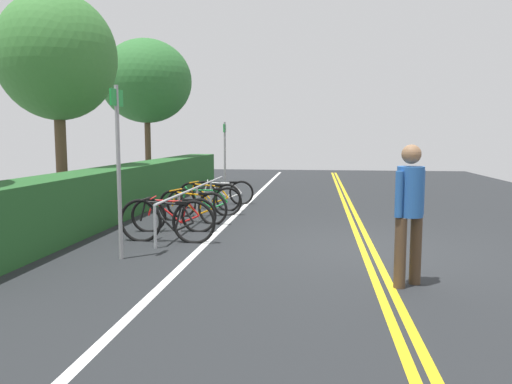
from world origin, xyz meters
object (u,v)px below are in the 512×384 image
bicycle_4 (209,196)px  tree_mid (57,57)px  bicycle_5 (223,193)px  bicycle_1 (174,215)px  pedestrian (410,205)px  bicycle_3 (205,202)px  sign_post_far (225,152)px  bike_rack (197,194)px  bicycle_2 (192,207)px  bicycle_0 (167,221)px  tree_far_right (146,81)px  sign_post_near (118,157)px

bicycle_4 → tree_mid: bearing=104.8°
bicycle_5 → tree_mid: bearing=117.8°
bicycle_1 → pedestrian: pedestrian is taller
bicycle_3 → bicycle_1: bearing=174.9°
bicycle_1 → sign_post_far: (5.50, 0.03, 1.03)m
bike_rack → bicycle_2: (-0.40, 0.01, -0.22)m
bike_rack → bicycle_0: 2.40m
bicycle_5 → tree_far_right: bearing=42.0°
bicycle_3 → sign_post_far: (3.59, 0.20, 1.02)m
bicycle_5 → bicycle_2: bearing=177.7°
tree_far_right → pedestrian: bearing=-146.8°
bicycle_1 → pedestrian: 4.93m
bicycle_0 → bicycle_2: (1.99, 0.06, -0.04)m
bike_rack → bicycle_3: bearing=-9.5°
bicycle_1 → bicycle_3: bearing=-5.1°
tree_mid → bicycle_2: bearing=-105.9°
bicycle_4 → tree_far_right: tree_far_right is taller
bicycle_0 → pedestrian: bearing=-119.7°
bicycle_3 → tree_mid: 4.84m
bicycle_0 → bicycle_2: bicycle_0 is taller
bike_rack → bicycle_1: bearing=176.2°
pedestrian → tree_mid: size_ratio=0.34×
bicycle_2 → sign_post_far: size_ratio=0.73×
bike_rack → bicycle_2: bike_rack is taller
pedestrian → tree_mid: bearing=54.8°
sign_post_near → tree_mid: (4.21, 3.17, 2.13)m
bicycle_1 → bicycle_2: bicycle_2 is taller
bicycle_2 → sign_post_far: bearing=1.5°
bicycle_5 → sign_post_far: bearing=8.4°
bicycle_5 → tree_far_right: size_ratio=0.32×
bicycle_0 → bicycle_3: bearing=-0.4°
bicycle_3 → pedestrian: pedestrian is taller
bicycle_2 → tree_far_right: tree_far_right is taller
bicycle_0 → tree_far_right: (8.59, 3.32, 3.34)m
bicycle_5 → bicycle_0: bearing=179.4°
bicycle_3 → pedestrian: (-4.93, -3.66, 0.67)m
tree_mid → bicycle_0: bearing=-130.3°
sign_post_far → tree_far_right: size_ratio=0.44×
bicycle_3 → pedestrian: 6.18m
bicycle_1 → sign_post_near: size_ratio=0.64×
pedestrian → bicycle_5: bearing=27.6°
bicycle_0 → sign_post_far: bearing=1.6°
bicycle_1 → bicycle_3: bicycle_3 is taller
bicycle_0 → bicycle_5: bicycle_0 is taller
bicycle_3 → tree_far_right: 7.46m
bicycle_1 → sign_post_near: sign_post_near is taller
bicycle_2 → tree_mid: size_ratio=0.32×
bicycle_2 → bicycle_5: bicycle_2 is taller
bicycle_2 → tree_mid: tree_mid is taller
sign_post_near → bicycle_3: bearing=-4.9°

